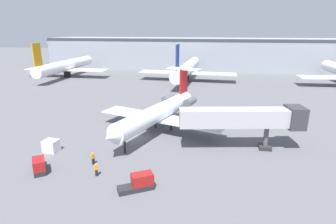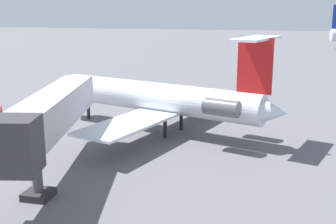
# 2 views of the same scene
# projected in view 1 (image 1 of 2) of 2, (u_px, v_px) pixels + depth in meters

# --- Properties ---
(ground_plane) EXTENTS (400.00, 400.00, 0.10)m
(ground_plane) POSITION_uv_depth(u_px,v_px,m) (136.00, 138.00, 45.36)
(ground_plane) COLOR #5B5B60
(regional_jet) EXTENTS (23.46, 26.23, 9.97)m
(regional_jet) POSITION_uv_depth(u_px,v_px,m) (159.00, 112.00, 47.18)
(regional_jet) COLOR silver
(regional_jet) RESTS_ON ground_plane
(jet_bridge) EXTENTS (18.33, 6.52, 6.61)m
(jet_bridge) POSITION_uv_depth(u_px,v_px,m) (249.00, 118.00, 39.62)
(jet_bridge) COLOR #ADADB2
(jet_bridge) RESTS_ON ground_plane
(ground_crew_marshaller) EXTENTS (0.39, 0.47, 1.69)m
(ground_crew_marshaller) POSITION_uv_depth(u_px,v_px,m) (93.00, 158.00, 36.20)
(ground_crew_marshaller) COLOR black
(ground_crew_marshaller) RESTS_ON ground_plane
(ground_crew_loader) EXTENTS (0.47, 0.38, 1.69)m
(ground_crew_loader) POSITION_uv_depth(u_px,v_px,m) (96.00, 170.00, 33.30)
(ground_crew_loader) COLOR black
(ground_crew_loader) RESTS_ON ground_plane
(baggage_tug_lead) EXTENTS (4.15, 3.25, 1.90)m
(baggage_tug_lead) POSITION_uv_depth(u_px,v_px,m) (139.00, 183.00, 30.49)
(baggage_tug_lead) COLOR #262628
(baggage_tug_lead) RESTS_ON ground_plane
(baggage_tug_trailing) EXTENTS (3.53, 4.03, 1.90)m
(baggage_tug_trailing) POSITION_uv_depth(u_px,v_px,m) (39.00, 166.00, 34.32)
(baggage_tug_trailing) COLOR #262628
(baggage_tug_trailing) RESTS_ON ground_plane
(cargo_container_uld) EXTENTS (2.13, 1.88, 1.77)m
(cargo_container_uld) POSITION_uv_depth(u_px,v_px,m) (51.00, 146.00, 40.00)
(cargo_container_uld) COLOR silver
(cargo_container_uld) RESTS_ON ground_plane
(terminal_building) EXTENTS (131.35, 21.25, 13.51)m
(terminal_building) POSITION_uv_depth(u_px,v_px,m) (192.00, 53.00, 124.48)
(terminal_building) COLOR #8C939E
(terminal_building) RESTS_ON ground_plane
(parked_airliner_west_mid) EXTENTS (31.28, 37.15, 13.24)m
(parked_airliner_west_mid) POSITION_uv_depth(u_px,v_px,m) (66.00, 66.00, 101.39)
(parked_airliner_west_mid) COLOR white
(parked_airliner_west_mid) RESTS_ON ground_plane
(parked_airliner_centre) EXTENTS (33.68, 39.98, 13.39)m
(parked_airliner_centre) POSITION_uv_depth(u_px,v_px,m) (187.00, 69.00, 93.59)
(parked_airliner_centre) COLOR silver
(parked_airliner_centre) RESTS_ON ground_plane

